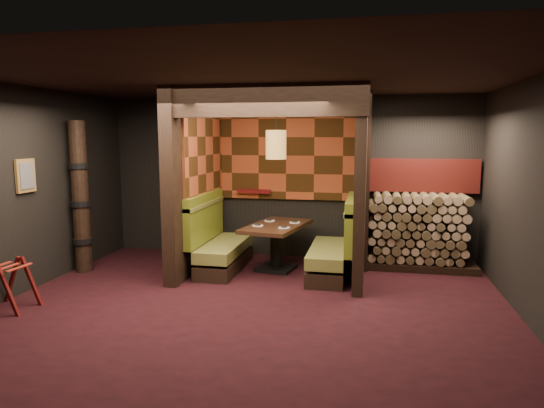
{
  "coord_description": "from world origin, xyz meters",
  "views": [
    {
      "loc": [
        1.42,
        -5.74,
        2.16
      ],
      "look_at": [
        0.0,
        1.3,
        1.15
      ],
      "focal_mm": 32.0,
      "sensor_mm": 36.0,
      "label": 1
    }
  ],
  "objects": [
    {
      "name": "bay_front_post",
      "position": [
        1.39,
        1.96,
        1.43
      ],
      "size": [
        0.08,
        0.08,
        2.85
      ],
      "primitive_type": "cube",
      "color": "black",
      "rests_on": "floor"
    },
    {
      "name": "framed_picture",
      "position": [
        -3.22,
        0.1,
        1.62
      ],
      "size": [
        0.05,
        0.36,
        0.46
      ],
      "color": "olive",
      "rests_on": "wall_left"
    },
    {
      "name": "lacquer_shelf",
      "position": [
        -0.6,
        2.65,
        1.18
      ],
      "size": [
        0.6,
        0.12,
        0.07
      ],
      "primitive_type": "cube",
      "color": "#570F10",
      "rests_on": "wall_back"
    },
    {
      "name": "wall_right",
      "position": [
        3.26,
        0.0,
        1.43
      ],
      "size": [
        0.02,
        5.5,
        2.85
      ],
      "primitive_type": "cube",
      "color": "black",
      "rests_on": "ground"
    },
    {
      "name": "wall_left",
      "position": [
        -3.26,
        0.0,
        1.43
      ],
      "size": [
        0.02,
        5.5,
        2.85
      ],
      "primitive_type": "cube",
      "color": "black",
      "rests_on": "ground"
    },
    {
      "name": "wall_front",
      "position": [
        0.0,
        -2.76,
        1.43
      ],
      "size": [
        6.5,
        0.02,
        2.85
      ],
      "primitive_type": "cube",
      "color": "black",
      "rests_on": "ground"
    },
    {
      "name": "partition_right",
      "position": [
        1.3,
        1.7,
        1.43
      ],
      "size": [
        0.15,
        2.1,
        2.85
      ],
      "primitive_type": "cube",
      "color": "black",
      "rests_on": "floor"
    },
    {
      "name": "booth_bench_right",
      "position": [
        0.93,
        1.65,
        0.4
      ],
      "size": [
        0.68,
        1.6,
        1.14
      ],
      "color": "black",
      "rests_on": "floor"
    },
    {
      "name": "tapa_back_panel",
      "position": [
        -0.02,
        2.71,
        1.82
      ],
      "size": [
        2.4,
        0.06,
        1.55
      ],
      "primitive_type": "cube",
      "color": "#9D3F1F",
      "rests_on": "wall_back"
    },
    {
      "name": "header_beam",
      "position": [
        -0.02,
        0.7,
        2.63
      ],
      "size": [
        2.85,
        0.18,
        0.44
      ],
      "primitive_type": "cube",
      "color": "black",
      "rests_on": "partition_left"
    },
    {
      "name": "luggage_rack",
      "position": [
        -2.97,
        -0.63,
        0.33
      ],
      "size": [
        0.64,
        0.47,
        0.67
      ],
      "color": "#470A09",
      "rests_on": "floor"
    },
    {
      "name": "booth_bench_left",
      "position": [
        -0.96,
        1.65,
        0.4
      ],
      "size": [
        0.68,
        1.6,
        1.14
      ],
      "color": "black",
      "rests_on": "floor"
    },
    {
      "name": "pendant_lamp",
      "position": [
        -0.02,
        1.74,
        2.03
      ],
      "size": [
        0.32,
        0.32,
        1.05
      ],
      "color": "olive",
      "rests_on": "ceiling"
    },
    {
      "name": "floor",
      "position": [
        0.0,
        0.0,
        -0.01
      ],
      "size": [
        6.5,
        5.5,
        0.02
      ],
      "primitive_type": "cube",
      "color": "black",
      "rests_on": "ground"
    },
    {
      "name": "totem_column",
      "position": [
        -3.05,
        1.1,
        1.19
      ],
      "size": [
        0.31,
        0.31,
        2.4
      ],
      "color": "black",
      "rests_on": "floor"
    },
    {
      "name": "ceiling",
      "position": [
        0.0,
        0.0,
        2.86
      ],
      "size": [
        6.5,
        5.5,
        0.02
      ],
      "primitive_type": "cube",
      "color": "black",
      "rests_on": "ground"
    },
    {
      "name": "dining_table",
      "position": [
        -0.02,
        1.79,
        0.51
      ],
      "size": [
        1.03,
        1.54,
        0.75
      ],
      "color": "black",
      "rests_on": "floor"
    },
    {
      "name": "mosaic_header",
      "position": [
        2.29,
        2.68,
        1.5
      ],
      "size": [
        1.83,
        0.1,
        0.56
      ],
      "primitive_type": "cube",
      "color": "maroon",
      "rests_on": "wall_back"
    },
    {
      "name": "wall_back",
      "position": [
        0.0,
        2.76,
        1.43
      ],
      "size": [
        6.5,
        0.02,
        2.85
      ],
      "primitive_type": "cube",
      "color": "black",
      "rests_on": "ground"
    },
    {
      "name": "tapa_side_panel",
      "position": [
        -1.23,
        1.82,
        1.85
      ],
      "size": [
        0.04,
        1.85,
        1.45
      ],
      "primitive_type": "cube",
      "color": "#9D3F1F",
      "rests_on": "partition_left"
    },
    {
      "name": "place_settings",
      "position": [
        -0.02,
        1.79,
        0.76
      ],
      "size": [
        0.71,
        0.74,
        0.03
      ],
      "color": "white",
      "rests_on": "dining_table"
    },
    {
      "name": "firewood_stack",
      "position": [
        2.29,
        2.35,
        0.61
      ],
      "size": [
        1.73,
        0.7,
        1.22
      ],
      "color": "black",
      "rests_on": "floor"
    },
    {
      "name": "partition_left",
      "position": [
        -1.35,
        1.65,
        1.43
      ],
      "size": [
        0.2,
        2.2,
        2.85
      ],
      "primitive_type": "cube",
      "color": "black",
      "rests_on": "floor"
    }
  ]
}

